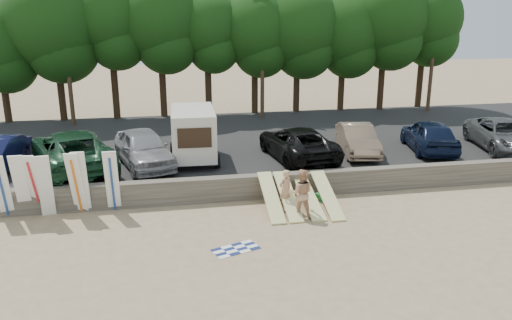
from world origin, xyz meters
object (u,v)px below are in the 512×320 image
at_px(car_5, 429,135).
at_px(cooler, 320,197).
at_px(box_trailer, 193,132).
at_px(beachgoer_a, 285,190).
at_px(car_1, 72,150).
at_px(car_2, 144,148).
at_px(beachgoer_b, 301,193).
at_px(car_6, 505,135).
at_px(car_3, 297,143).
at_px(car_4, 357,139).

relative_size(car_5, cooler, 12.49).
height_order(box_trailer, beachgoer_a, box_trailer).
bearing_deg(car_1, car_5, 161.79).
bearing_deg(car_2, beachgoer_a, -56.22).
bearing_deg(beachgoer_b, box_trailer, -41.34).
distance_m(beachgoer_a, cooler, 1.91).
bearing_deg(cooler, beachgoer_a, -176.17).
xyz_separation_m(car_2, beachgoer_b, (5.83, -5.41, -0.60)).
relative_size(box_trailer, car_2, 0.81).
height_order(beachgoer_a, beachgoer_b, beachgoer_b).
bearing_deg(box_trailer, beachgoer_b, -56.23).
bearing_deg(car_2, car_6, -17.37).
height_order(car_6, beachgoer_b, car_6).
height_order(car_1, beachgoer_b, car_1).
xyz_separation_m(car_1, beachgoer_a, (8.49, -4.69, -0.77)).
bearing_deg(beachgoer_a, car_2, -68.56).
relative_size(car_3, car_4, 1.26).
relative_size(car_3, car_5, 1.15).
distance_m(car_1, car_2, 3.08).
distance_m(box_trailer, car_3, 4.93).
xyz_separation_m(car_2, car_5, (13.96, -0.06, -0.02)).
height_order(car_1, car_5, car_1).
xyz_separation_m(car_3, car_6, (10.72, -0.49, -0.00)).
height_order(car_2, beachgoer_b, car_2).
bearing_deg(beachgoer_b, car_1, -14.53).
distance_m(car_1, beachgoer_a, 9.73).
relative_size(car_4, beachgoer_a, 2.66).
height_order(car_3, car_6, car_3).
xyz_separation_m(box_trailer, car_5, (11.69, -0.42, -0.56)).
bearing_deg(box_trailer, cooler, -39.92).
bearing_deg(car_4, beachgoer_b, -118.67).
height_order(box_trailer, cooler, box_trailer).
relative_size(car_2, cooler, 12.82).
bearing_deg(car_4, cooler, -117.94).
relative_size(box_trailer, car_4, 0.91).
height_order(car_3, cooler, car_3).
relative_size(car_1, cooler, 16.73).
bearing_deg(car_2, car_3, -16.07).
bearing_deg(car_3, car_1, -6.97).
relative_size(car_2, car_4, 1.12).
bearing_deg(car_2, car_5, -15.85).
height_order(car_1, car_4, car_1).
distance_m(car_4, cooler, 5.35).
xyz_separation_m(beachgoer_a, cooler, (1.66, 0.68, -0.65)).
bearing_deg(beachgoer_b, car_2, -25.89).
bearing_deg(car_3, car_5, 173.64).
bearing_deg(car_6, car_1, -168.61).
height_order(car_4, car_6, car_6).
xyz_separation_m(beachgoer_a, beachgoer_b, (0.42, -0.77, 0.12)).
bearing_deg(car_1, cooler, 140.59).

